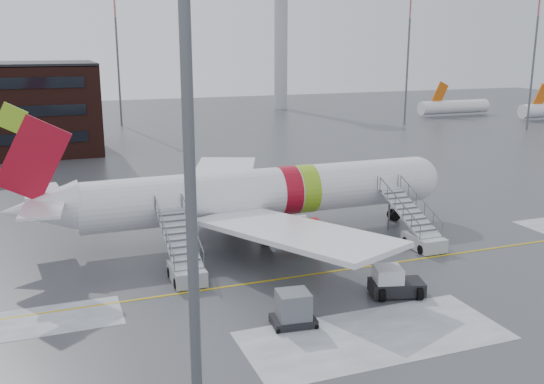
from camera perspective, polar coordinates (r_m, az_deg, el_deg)
name	(u,v)px	position (r m, az deg, el deg)	size (l,w,h in m)	color
ground	(377,259)	(43.76, 9.86, -6.27)	(260.00, 260.00, 0.00)	#494C4F
airliner	(252,194)	(47.17, -1.94, -0.24)	(35.03, 32.97, 11.18)	white
airstair_fwd	(419,232)	(46.97, 13.62, -3.68)	(2.05, 7.70, 3.48)	silver
airstair_aft	(184,262)	(40.08, -8.29, -6.50)	(2.05, 7.70, 3.48)	#A2A5A9
pushback_tug	(393,283)	(37.74, 11.36, -8.37)	(3.54, 3.01, 1.83)	black
uld_container	(293,310)	(33.35, 2.02, -11.01)	(2.52, 1.96, 1.92)	black
light_mast_near	(188,118)	(22.28, -7.91, 6.87)	(1.20, 1.20, 23.60)	#595B60
control_tower	(281,25)	(139.98, 0.84, 15.49)	(6.40, 6.40, 30.00)	#B2B5BA
light_mast_far_ne	(408,48)	(115.98, 12.71, 13.05)	(1.20, 1.20, 24.25)	#595B60
light_mast_far_n	(117,49)	(113.99, -14.37, 12.95)	(1.20, 1.20, 24.25)	#595B60
light_mast_far_e	(535,49)	(114.92, 23.50, 12.26)	(1.20, 1.20, 24.25)	#595B60
distant_aircraft	(486,118)	(130.69, 19.50, 6.57)	(35.00, 18.00, 8.00)	#D8590C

